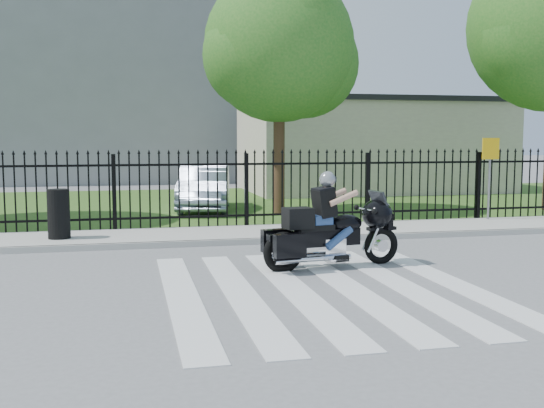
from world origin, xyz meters
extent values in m
plane|color=slate|center=(0.00, 0.00, 0.00)|extent=(120.00, 120.00, 0.00)
cube|color=#ADAAA3|center=(0.00, 5.00, 0.06)|extent=(40.00, 2.00, 0.12)
cube|color=#ADAAA3|center=(0.00, 4.00, 0.06)|extent=(40.00, 0.12, 0.12)
cube|color=#32591E|center=(0.00, 12.00, 0.01)|extent=(40.00, 12.00, 0.02)
cube|color=black|center=(0.00, 6.00, 0.35)|extent=(26.00, 0.04, 0.05)
cube|color=black|center=(0.00, 6.00, 1.55)|extent=(26.00, 0.04, 0.05)
cylinder|color=#382316|center=(1.50, 9.00, 2.08)|extent=(0.32, 0.32, 4.16)
sphere|color=#22641C|center=(1.50, 9.00, 4.68)|extent=(4.20, 4.20, 4.20)
cube|color=beige|center=(7.00, 16.00, 1.75)|extent=(10.00, 6.00, 3.50)
cube|color=black|center=(7.00, 16.00, 3.60)|extent=(10.20, 6.20, 0.20)
cube|color=gray|center=(-3.00, 26.00, 6.00)|extent=(15.00, 10.00, 12.00)
torus|color=black|center=(1.54, 1.58, 0.31)|extent=(0.66, 0.21, 0.65)
torus|color=black|center=(-0.27, 1.32, 0.31)|extent=(0.70, 0.24, 0.68)
cube|color=black|center=(0.48, 1.42, 0.52)|extent=(1.24, 0.40, 0.28)
ellipsoid|color=black|center=(0.85, 1.48, 0.73)|extent=(0.63, 0.46, 0.31)
cube|color=black|center=(0.29, 1.40, 0.69)|extent=(0.65, 0.39, 0.09)
cube|color=silver|center=(0.61, 1.44, 0.36)|extent=(0.41, 0.33, 0.28)
ellipsoid|color=black|center=(1.45, 1.57, 0.86)|extent=(0.60, 0.74, 0.51)
cube|color=black|center=(-0.01, 1.35, 0.86)|extent=(0.50, 0.42, 0.34)
cube|color=navy|center=(0.40, 1.41, 0.81)|extent=(0.36, 0.32, 0.17)
sphere|color=#93959A|center=(0.51, 1.43, 1.48)|extent=(0.27, 0.27, 0.27)
imported|color=#A3B2CE|center=(-0.49, 10.15, 0.68)|extent=(2.07, 4.22, 1.33)
cylinder|color=gray|center=(6.11, 5.70, 1.09)|extent=(0.05, 0.05, 1.95)
cube|color=#E4AC0C|center=(6.11, 5.68, 1.89)|extent=(0.44, 0.06, 0.53)
cylinder|color=black|center=(-4.08, 4.89, 0.62)|extent=(0.54, 0.54, 1.00)
camera|label=1|loc=(-2.69, -8.55, 2.17)|focal=42.00mm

